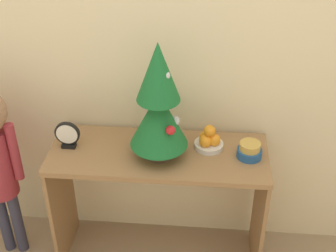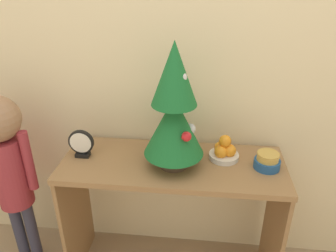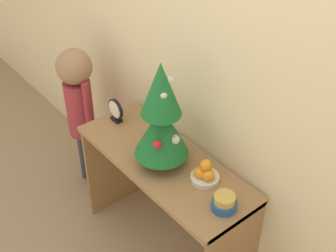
# 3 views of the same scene
# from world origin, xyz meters

# --- Properties ---
(back_wall) EXTENTS (7.00, 0.05, 2.50)m
(back_wall) POSITION_xyz_m (0.00, 0.47, 1.25)
(back_wall) COLOR beige
(back_wall) RESTS_ON ground_plane
(console_table) EXTENTS (1.12, 0.43, 0.75)m
(console_table) POSITION_xyz_m (0.00, 0.21, 0.57)
(console_table) COLOR olive
(console_table) RESTS_ON ground_plane
(mini_tree) EXTENTS (0.29, 0.29, 0.61)m
(mini_tree) POSITION_xyz_m (0.01, 0.19, 1.05)
(mini_tree) COLOR #4C3828
(mini_tree) RESTS_ON console_table
(fruit_bowl) EXTENTS (0.15, 0.15, 0.13)m
(fruit_bowl) POSITION_xyz_m (0.25, 0.28, 0.80)
(fruit_bowl) COLOR silver
(fruit_bowl) RESTS_ON console_table
(singing_bowl) EXTENTS (0.13, 0.13, 0.08)m
(singing_bowl) POSITION_xyz_m (0.46, 0.21, 0.79)
(singing_bowl) COLOR #235189
(singing_bowl) RESTS_ON console_table
(desk_clock) EXTENTS (0.13, 0.04, 0.15)m
(desk_clock) POSITION_xyz_m (-0.47, 0.22, 0.83)
(desk_clock) COLOR black
(desk_clock) RESTS_ON console_table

